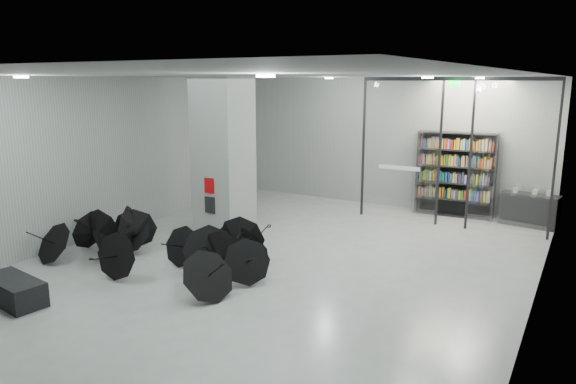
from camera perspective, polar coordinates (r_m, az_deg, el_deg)
The scene contains 10 objects.
room at distance 10.36m, azimuth -2.76°, elevation 6.14°, with size 14.00×14.02×4.01m.
column at distance 13.52m, azimuth -7.02°, elevation 3.86°, with size 1.20×1.20×4.00m, color slate.
fire_cabinet at distance 13.15m, azimuth -8.58°, elevation 0.71°, with size 0.28×0.04×0.38m, color #A50A07.
info_panel at distance 13.26m, azimuth -8.51°, elevation -1.41°, with size 0.30×0.03×0.42m, color black.
exit_sign at distance 14.31m, azimuth 17.61°, elevation 11.16°, with size 0.30×0.06×0.15m, color #0CE533.
glass_partition at distance 14.61m, azimuth 17.34°, elevation 4.73°, with size 5.06×0.08×4.00m.
bench at distance 10.74m, azimuth -27.70°, elevation -9.47°, with size 1.39×0.59×0.45m, color black.
bookshelf at distance 15.98m, azimuth 17.76°, elevation 1.83°, with size 2.23×0.45×2.46m, color black, non-canonical shape.
shop_counter at distance 15.75m, azimuth 24.79°, elevation -1.79°, with size 1.47×0.59×0.88m, color black.
umbrella_cluster at distance 11.66m, azimuth -13.27°, elevation -6.25°, with size 5.54×3.05×1.26m.
Camera 1 is at (5.62, -8.64, 3.92)m, focal length 32.65 mm.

